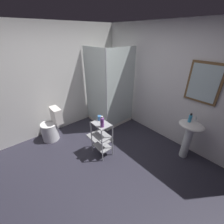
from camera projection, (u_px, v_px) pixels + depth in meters
name	position (u px, v px, depth m)	size (l,w,h in m)	color
ground_plane	(100.00, 169.00, 2.81)	(4.20, 4.20, 0.02)	#2A2835
wall_back	(167.00, 85.00, 3.26)	(4.20, 0.14, 2.50)	silver
wall_left	(52.00, 82.00, 3.47)	(0.10, 4.20, 2.50)	silver
shower_stall	(109.00, 107.00, 4.10)	(0.92, 0.92, 2.00)	white
pedestal_sink	(189.00, 133.00, 2.84)	(0.46, 0.37, 0.81)	white
sink_faucet	(196.00, 118.00, 2.77)	(0.03, 0.03, 0.10)	silver
toilet	(52.00, 127.00, 3.48)	(0.37, 0.49, 0.76)	white
storage_cart	(102.00, 136.00, 2.97)	(0.38, 0.28, 0.74)	silver
hand_soap_bottle	(190.00, 118.00, 2.72)	(0.06, 0.06, 0.18)	#389ED1
conditioner_bottle_purple	(102.00, 122.00, 2.69)	(0.07, 0.07, 0.22)	purple
rinse_cup	(100.00, 118.00, 2.92)	(0.08, 0.08, 0.09)	#3870B2
bath_mat	(100.00, 138.00, 3.62)	(0.60, 0.40, 0.02)	gray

